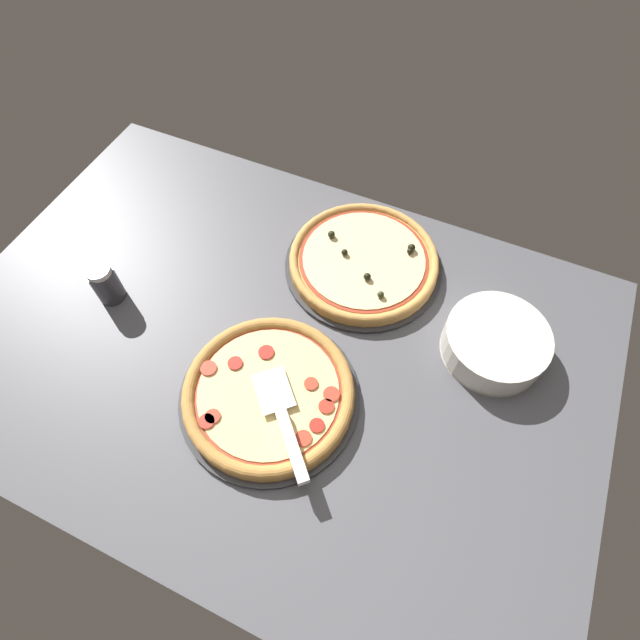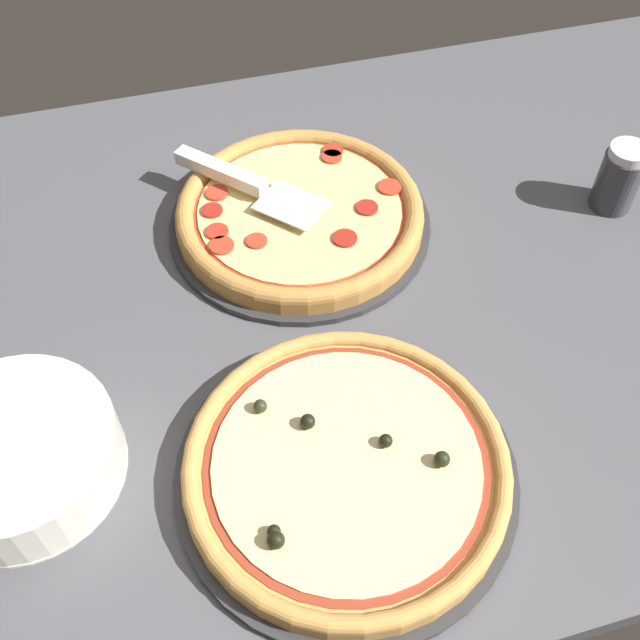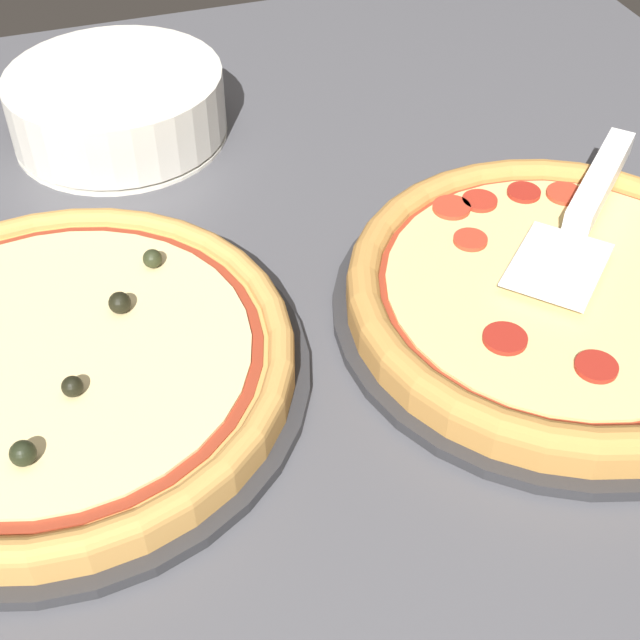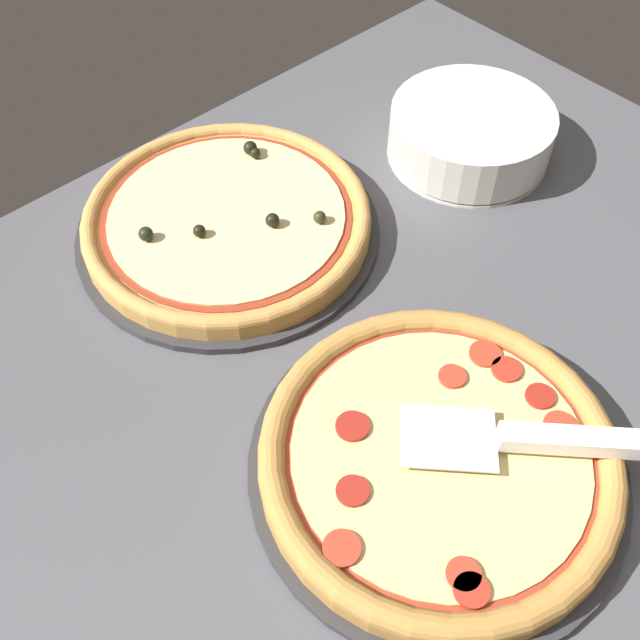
# 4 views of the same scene
# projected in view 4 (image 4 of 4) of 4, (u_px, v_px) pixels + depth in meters

# --- Properties ---
(ground_plane) EXTENTS (1.42, 0.98, 0.04)m
(ground_plane) POSITION_uv_depth(u_px,v_px,m) (312.00, 436.00, 0.77)
(ground_plane) COLOR #4C4C51
(pizza_pan_front) EXTENTS (0.37, 0.37, 0.01)m
(pizza_pan_front) POSITION_uv_depth(u_px,v_px,m) (437.00, 466.00, 0.72)
(pizza_pan_front) COLOR #2D2D30
(pizza_pan_front) RESTS_ON ground_plane
(pizza_front) EXTENTS (0.34, 0.34, 0.03)m
(pizza_front) POSITION_uv_depth(u_px,v_px,m) (439.00, 456.00, 0.71)
(pizza_front) COLOR #B77F3D
(pizza_front) RESTS_ON pizza_pan_front
(pizza_pan_back) EXTENTS (0.37, 0.37, 0.01)m
(pizza_pan_back) POSITION_uv_depth(u_px,v_px,m) (229.00, 231.00, 0.92)
(pizza_pan_back) COLOR #2D2D30
(pizza_pan_back) RESTS_ON ground_plane
(pizza_back) EXTENTS (0.35, 0.35, 0.04)m
(pizza_back) POSITION_uv_depth(u_px,v_px,m) (227.00, 218.00, 0.91)
(pizza_back) COLOR #C68E47
(pizza_back) RESTS_ON pizza_pan_back
(serving_spatula) EXTENTS (0.19, 0.20, 0.02)m
(serving_spatula) POSITION_uv_depth(u_px,v_px,m) (554.00, 440.00, 0.69)
(serving_spatula) COLOR silver
(serving_spatula) RESTS_ON pizza_front
(plate_stack) EXTENTS (0.22, 0.22, 0.07)m
(plate_stack) POSITION_uv_depth(u_px,v_px,m) (470.00, 134.00, 0.99)
(plate_stack) COLOR silver
(plate_stack) RESTS_ON ground_plane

